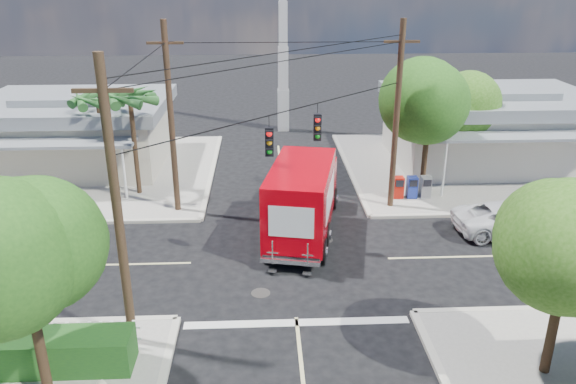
{
  "coord_description": "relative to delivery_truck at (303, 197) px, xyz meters",
  "views": [
    {
      "loc": [
        -1.03,
        -20.04,
        10.92
      ],
      "look_at": [
        0.0,
        2.0,
        2.2
      ],
      "focal_mm": 35.0,
      "sensor_mm": 36.0,
      "label": 1
    }
  ],
  "objects": [
    {
      "name": "palm_nw_back",
      "position": [
        -10.19,
        6.44,
        2.95
      ],
      "size": [
        3.01,
        3.08,
        5.19
      ],
      "color": "#422D1C",
      "rests_on": "sidewalk_nw"
    },
    {
      "name": "sidewalk_nw",
      "position": [
        -11.57,
        8.32,
        -1.65
      ],
      "size": [
        14.12,
        14.12,
        0.14
      ],
      "color": "gray",
      "rests_on": "ground"
    },
    {
      "name": "tree_sw_front",
      "position": [
        -7.68,
        -10.1,
        2.61
      ],
      "size": [
        3.88,
        3.78,
        6.03
      ],
      "color": "#422D1C",
      "rests_on": "sidewalk_sw"
    },
    {
      "name": "tree_ne_back",
      "position": [
        9.12,
        6.4,
        2.47
      ],
      "size": [
        3.77,
        3.66,
        5.82
      ],
      "color": "#422D1C",
      "rests_on": "sidewalk_ne"
    },
    {
      "name": "delivery_truck",
      "position": [
        0.0,
        0.0,
        0.0
      ],
      "size": [
        3.84,
        8.11,
        3.38
      ],
      "color": "black",
      "rests_on": "ground"
    },
    {
      "name": "road_markings",
      "position": [
        -0.69,
        -4.03,
        -1.71
      ],
      "size": [
        32.0,
        32.0,
        0.01
      ],
      "color": "beige",
      "rests_on": "ground"
    },
    {
      "name": "building_ne",
      "position": [
        11.81,
        9.41,
        0.6
      ],
      "size": [
        11.8,
        10.2,
        4.5
      ],
      "color": "beige",
      "rests_on": "sidewalk_ne"
    },
    {
      "name": "picket_fence",
      "position": [
        -8.49,
        -8.16,
        -1.04
      ],
      "size": [
        5.94,
        0.06,
        1.0
      ],
      "color": "silver",
      "rests_on": "sidewalk_sw"
    },
    {
      "name": "sidewalk_ne",
      "position": [
        10.19,
        8.32,
        -1.65
      ],
      "size": [
        14.12,
        14.12,
        0.14
      ],
      "color": "gray",
      "rests_on": "ground"
    },
    {
      "name": "ground",
      "position": [
        -0.69,
        -2.56,
        -1.72
      ],
      "size": [
        120.0,
        120.0,
        0.0
      ],
      "primitive_type": "plane",
      "color": "black",
      "rests_on": "ground"
    },
    {
      "name": "tree_se",
      "position": [
        6.32,
        -9.8,
        2.32
      ],
      "size": [
        3.67,
        3.54,
        5.62
      ],
      "color": "#422D1C",
      "rests_on": "sidewalk_se"
    },
    {
      "name": "vending_boxes",
      "position": [
        5.81,
        3.64,
        -1.03
      ],
      "size": [
        1.9,
        0.5,
        1.1
      ],
      "color": "#AC140A",
      "rests_on": "sidewalk_ne"
    },
    {
      "name": "tree_ne_front",
      "position": [
        6.52,
        4.2,
        3.05
      ],
      "size": [
        4.21,
        4.14,
        6.66
      ],
      "color": "#422D1C",
      "rests_on": "sidewalk_ne"
    },
    {
      "name": "hedge_sw",
      "position": [
        -8.69,
        -8.96,
        -1.03
      ],
      "size": [
        6.2,
        1.2,
        1.1
      ],
      "primitive_type": "cube",
      "color": "#1A451B",
      "rests_on": "sidewalk_sw"
    },
    {
      "name": "utility_poles",
      "position": [
        -2.28,
        -0.96,
        2.96
      ],
      "size": [
        12.0,
        10.68,
        9.0
      ],
      "color": "#473321",
      "rests_on": "ground"
    },
    {
      "name": "radio_tower",
      "position": [
        -0.19,
        17.44,
        3.92
      ],
      "size": [
        0.8,
        0.8,
        17.0
      ],
      "color": "silver",
      "rests_on": "ground"
    },
    {
      "name": "parked_car",
      "position": [
        9.18,
        -0.44,
        -1.03
      ],
      "size": [
        5.11,
        2.59,
        1.38
      ],
      "primitive_type": "imported",
      "rotation": [
        0.0,
        0.0,
        1.63
      ],
      "color": "silver",
      "rests_on": "ground"
    },
    {
      "name": "palm_nw_front",
      "position": [
        -8.19,
        4.94,
        3.32
      ],
      "size": [
        3.01,
        3.08,
        5.59
      ],
      "color": "#422D1C",
      "rests_on": "sidewalk_nw"
    },
    {
      "name": "building_nw",
      "position": [
        -12.69,
        9.9,
        0.5
      ],
      "size": [
        10.8,
        10.2,
        4.3
      ],
      "color": "beige",
      "rests_on": "sidewalk_nw"
    }
  ]
}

